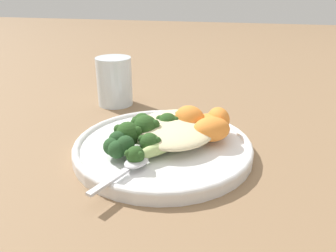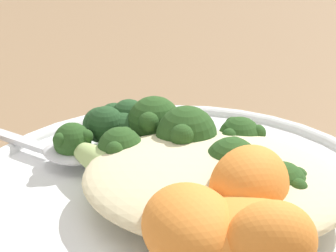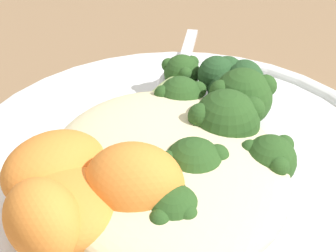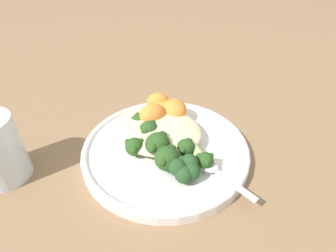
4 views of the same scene
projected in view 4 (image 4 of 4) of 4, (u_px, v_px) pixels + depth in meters
ground_plane at (166, 148)px, 0.49m from camera, size 4.00×4.00×0.00m
plate at (166, 148)px, 0.47m from camera, size 0.29×0.29×0.02m
quinoa_mound at (157, 130)px, 0.47m from camera, size 0.16×0.14×0.03m
broccoli_stalk_0 at (147, 124)px, 0.49m from camera, size 0.11×0.04×0.03m
broccoli_stalk_1 at (154, 131)px, 0.46m from camera, size 0.07×0.06×0.04m
broccoli_stalk_2 at (148, 142)px, 0.44m from camera, size 0.08×0.11×0.03m
broccoli_stalk_3 at (160, 143)px, 0.43m from camera, size 0.04×0.10×0.04m
broccoli_stalk_4 at (169, 154)px, 0.41m from camera, size 0.05×0.11×0.04m
broccoli_stalk_5 at (184, 145)px, 0.44m from camera, size 0.06×0.08×0.03m
broccoli_stalk_6 at (195, 150)px, 0.43m from camera, size 0.10×0.08×0.03m
sweet_potato_chunk_0 at (152, 116)px, 0.49m from camera, size 0.06×0.07×0.05m
sweet_potato_chunk_1 at (174, 110)px, 0.51m from camera, size 0.07×0.08×0.04m
sweet_potato_chunk_2 at (158, 103)px, 0.53m from camera, size 0.06×0.05×0.04m
sweet_potato_chunk_3 at (162, 109)px, 0.52m from camera, size 0.09×0.08×0.03m
kale_tuft at (185, 168)px, 0.39m from camera, size 0.05×0.05×0.03m
spoon at (212, 168)px, 0.41m from camera, size 0.11×0.06×0.01m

